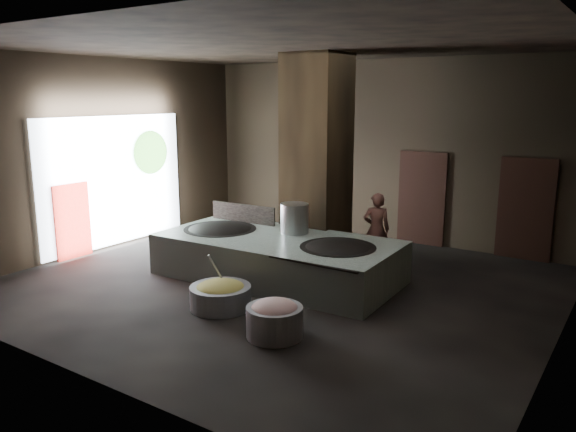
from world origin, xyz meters
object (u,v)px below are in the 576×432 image
Objects in this scene: hearth_platform at (277,258)px; stock_pot at (294,219)px; wok_left at (220,233)px; wok_right at (338,251)px; cook at (376,229)px; meat_basin at (275,322)px; veg_basin at (221,297)px.

stock_pot is at bearing 82.73° from hearth_platform.
wok_left is 2.80m from wok_right.
meat_basin is (0.31, -4.27, -0.56)m from cook.
wok_left is at bearing 179.90° from hearth_platform.
meat_basin is at bearing -17.26° from veg_basin.
wok_right is (2.80, 0.10, 0.00)m from wok_left.
wok_left is 2.49m from veg_basin.
cook reaches higher than veg_basin.
wok_right reaches higher than hearth_platform.
veg_basin is at bearing -88.55° from hearth_platform.
meat_basin is (3.03, -2.30, -0.51)m from wok_left.
wok_right is 1.87m from cook.
stock_pot reaches higher than veg_basin.
stock_pot is at bearing 117.78° from meat_basin.
cook is at bearing 48.08° from stock_pot.
stock_pot is at bearing 91.57° from veg_basin.
hearth_platform is at bearing 28.10° from cook.
veg_basin is at bearing 44.89° from cook.
wok_right is 2.25× the size of stock_pot.
hearth_platform is 1.49m from wok_left.
hearth_platform is 2.84m from meat_basin.
stock_pot is (0.05, 0.55, 0.71)m from hearth_platform.
wok_right is 1.44m from stock_pot.
stock_pot is (1.50, 0.60, 0.38)m from wok_left.
wok_right is at bearing -21.04° from stock_pot.
stock_pot is 0.72× the size of meat_basin.
veg_basin is at bearing 162.74° from meat_basin.
cook reaches higher than wok_right.
hearth_platform is 4.52× the size of veg_basin.
wok_left is at bearing -177.95° from wok_right.
cook is 1.83× the size of meat_basin.
wok_left is 3.36m from cook.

